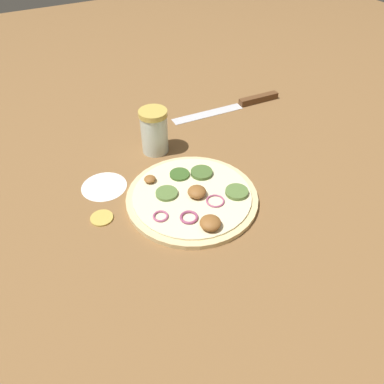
{
  "coord_description": "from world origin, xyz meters",
  "views": [
    {
      "loc": [
        0.27,
        0.49,
        0.52
      ],
      "look_at": [
        0.0,
        0.0,
        0.02
      ],
      "focal_mm": 35.0,
      "sensor_mm": 36.0,
      "label": 1
    }
  ],
  "objects_px": {
    "spice_jar": "(154,131)",
    "knife": "(245,103)",
    "loose_cap": "(102,217)",
    "pizza": "(193,197)"
  },
  "relations": [
    {
      "from": "spice_jar",
      "to": "knife",
      "type": "bearing_deg",
      "value": -165.87
    },
    {
      "from": "knife",
      "to": "loose_cap",
      "type": "height_order",
      "value": "knife"
    },
    {
      "from": "pizza",
      "to": "loose_cap",
      "type": "xyz_separation_m",
      "value": [
        0.18,
        -0.04,
        -0.01
      ]
    },
    {
      "from": "pizza",
      "to": "spice_jar",
      "type": "distance_m",
      "value": 0.2
    },
    {
      "from": "pizza",
      "to": "loose_cap",
      "type": "bearing_deg",
      "value": -12.12
    },
    {
      "from": "knife",
      "to": "loose_cap",
      "type": "relative_size",
      "value": 7.41
    },
    {
      "from": "spice_jar",
      "to": "pizza",
      "type": "bearing_deg",
      "value": 87.92
    },
    {
      "from": "pizza",
      "to": "spice_jar",
      "type": "height_order",
      "value": "spice_jar"
    },
    {
      "from": "knife",
      "to": "loose_cap",
      "type": "xyz_separation_m",
      "value": [
        0.5,
        0.24,
        -0.0
      ]
    },
    {
      "from": "knife",
      "to": "loose_cap",
      "type": "bearing_deg",
      "value": 28.57
    }
  ]
}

